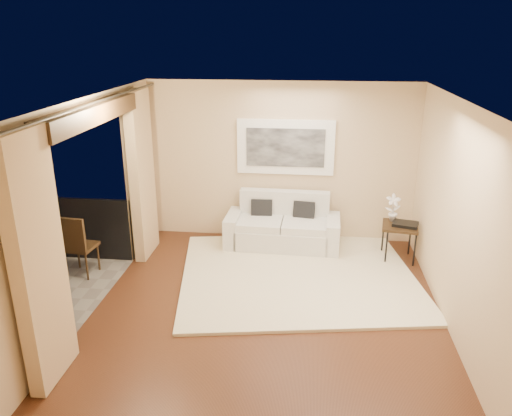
# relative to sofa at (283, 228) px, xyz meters

# --- Properties ---
(floor) EXTENTS (5.00, 5.00, 0.00)m
(floor) POSITION_rel_sofa_xyz_m (-0.08, -2.09, -0.32)
(floor) COLOR #4C2816
(floor) RESTS_ON ground
(room_shell) EXTENTS (5.00, 6.40, 5.00)m
(room_shell) POSITION_rel_sofa_xyz_m (-2.21, -2.09, 2.20)
(room_shell) COLOR white
(room_shell) RESTS_ON ground
(balcony) EXTENTS (1.81, 2.60, 1.17)m
(balcony) POSITION_rel_sofa_xyz_m (-3.38, -2.09, -0.14)
(balcony) COLOR #605B56
(balcony) RESTS_ON ground
(curtains) EXTENTS (0.16, 4.80, 2.64)m
(curtains) POSITION_rel_sofa_xyz_m (-2.19, -2.09, 1.02)
(curtains) COLOR tan
(curtains) RESTS_ON ground
(artwork) EXTENTS (1.62, 0.07, 0.92)m
(artwork) POSITION_rel_sofa_xyz_m (-0.00, 0.38, 1.30)
(artwork) COLOR white
(artwork) RESTS_ON room_shell
(rug) EXTENTS (3.84, 3.48, 0.04)m
(rug) POSITION_rel_sofa_xyz_m (0.30, -1.09, -0.30)
(rug) COLOR beige
(rug) RESTS_ON floor
(sofa) EXTENTS (1.90, 0.87, 0.90)m
(sofa) POSITION_rel_sofa_xyz_m (0.00, 0.00, 0.00)
(sofa) COLOR silver
(sofa) RESTS_ON floor
(side_table) EXTENTS (0.61, 0.61, 0.58)m
(side_table) POSITION_rel_sofa_xyz_m (1.85, -0.32, 0.21)
(side_table) COLOR #301F10
(side_table) RESTS_ON floor
(tray) EXTENTS (0.44, 0.38, 0.05)m
(tray) POSITION_rel_sofa_xyz_m (1.93, -0.34, 0.29)
(tray) COLOR black
(tray) RESTS_ON side_table
(orchid) EXTENTS (0.24, 0.17, 0.45)m
(orchid) POSITION_rel_sofa_xyz_m (1.75, -0.16, 0.49)
(orchid) COLOR white
(orchid) RESTS_ON side_table
(bistro_table) EXTENTS (0.70, 0.70, 0.70)m
(bistro_table) POSITION_rel_sofa_xyz_m (-3.70, -1.75, 0.30)
(bistro_table) COLOR #301F10
(bistro_table) RESTS_ON balcony
(balcony_chair_far) EXTENTS (0.46, 0.46, 0.96)m
(balcony_chair_far) POSITION_rel_sofa_xyz_m (-2.92, -1.47, 0.24)
(balcony_chair_far) COLOR #301F10
(balcony_chair_far) RESTS_ON balcony
(balcony_chair_near) EXTENTS (0.48, 0.48, 0.93)m
(balcony_chair_near) POSITION_rel_sofa_xyz_m (-3.09, -2.62, 0.22)
(balcony_chair_near) COLOR #301F10
(balcony_chair_near) RESTS_ON balcony
(ice_bucket) EXTENTS (0.18, 0.18, 0.20)m
(ice_bucket) POSITION_rel_sofa_xyz_m (-3.81, -1.62, 0.49)
(ice_bucket) COLOR silver
(ice_bucket) RESTS_ON bistro_table
(candle) EXTENTS (0.06, 0.06, 0.07)m
(candle) POSITION_rel_sofa_xyz_m (-3.67, -1.62, 0.42)
(candle) COLOR red
(candle) RESTS_ON bistro_table
(vase) EXTENTS (0.04, 0.04, 0.18)m
(vase) POSITION_rel_sofa_xyz_m (-3.70, -1.96, 0.48)
(vase) COLOR silver
(vase) RESTS_ON bistro_table
(glass_a) EXTENTS (0.06, 0.06, 0.12)m
(glass_a) POSITION_rel_sofa_xyz_m (-3.53, -1.84, 0.45)
(glass_a) COLOR silver
(glass_a) RESTS_ON bistro_table
(glass_b) EXTENTS (0.06, 0.06, 0.12)m
(glass_b) POSITION_rel_sofa_xyz_m (-3.54, -1.77, 0.45)
(glass_b) COLOR silver
(glass_b) RESTS_ON bistro_table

